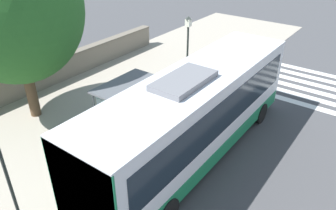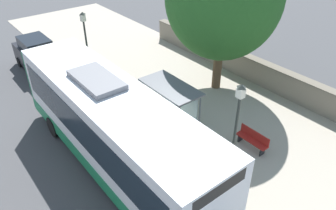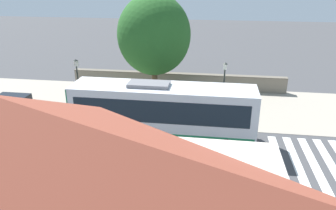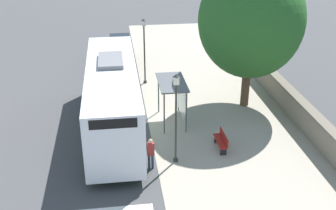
% 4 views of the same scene
% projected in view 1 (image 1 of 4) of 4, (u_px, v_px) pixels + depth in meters
% --- Properties ---
extents(ground_plane, '(120.00, 120.00, 0.00)m').
position_uv_depth(ground_plane, '(152.00, 142.00, 14.59)').
color(ground_plane, '#424244').
rests_on(ground_plane, ground).
extents(sidewalk_plaza, '(9.00, 44.00, 0.02)m').
position_uv_depth(sidewalk_plaza, '(84.00, 111.00, 16.90)').
color(sidewalk_plaza, '#9E9384').
rests_on(sidewalk_plaza, ground).
extents(crosswalk_stripes, '(9.00, 5.25, 0.01)m').
position_uv_depth(crosswalk_stripes, '(326.00, 91.00, 18.90)').
color(crosswalk_stripes, silver).
rests_on(crosswalk_stripes, ground).
extents(stone_wall, '(0.60, 20.00, 1.48)m').
position_uv_depth(stone_wall, '(35.00, 78.00, 18.63)').
color(stone_wall, slate).
rests_on(stone_wall, ground).
extents(bus, '(2.78, 11.51, 3.86)m').
position_uv_depth(bus, '(195.00, 114.00, 12.86)').
color(bus, silver).
rests_on(bus, ground).
extents(bus_shelter, '(1.51, 2.99, 2.50)m').
position_uv_depth(bus_shelter, '(124.00, 92.00, 14.34)').
color(bus_shelter, '#515459').
rests_on(bus_shelter, ground).
extents(pedestrian, '(0.34, 0.22, 1.60)m').
position_uv_depth(pedestrian, '(211.00, 88.00, 17.19)').
color(pedestrian, '#2D3347').
rests_on(pedestrian, ground).
extents(bench, '(0.40, 1.56, 0.88)m').
position_uv_depth(bench, '(141.00, 86.00, 18.44)').
color(bench, maroon).
rests_on(bench, ground).
extents(street_lamp_near, '(0.28, 0.28, 4.58)m').
position_uv_depth(street_lamp_near, '(187.00, 53.00, 16.66)').
color(street_lamp_near, '#2D332D').
rests_on(street_lamp_near, ground).
extents(street_lamp_far, '(0.28, 0.28, 4.58)m').
position_uv_depth(street_lamp_far, '(3.00, 163.00, 9.15)').
color(street_lamp_far, '#2D332D').
rests_on(street_lamp_far, ground).
extents(shade_tree, '(6.12, 6.12, 8.74)m').
position_uv_depth(shade_tree, '(12.00, 7.00, 13.96)').
color(shade_tree, brown).
rests_on(shade_tree, ground).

